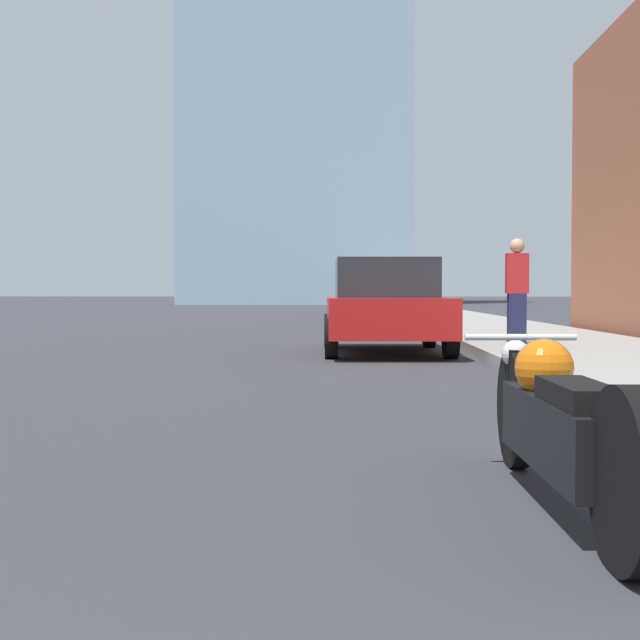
% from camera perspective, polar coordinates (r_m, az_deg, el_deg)
% --- Properties ---
extents(sidewalk, '(3.45, 240.00, 0.15)m').
position_cam_1_polar(sidewalk, '(39.41, 7.29, 0.44)').
color(sidewalk, gray).
rests_on(sidewalk, ground_plane).
extents(distant_tower, '(18.68, 18.68, 50.82)m').
position_cam_1_polar(distant_tower, '(82.18, -1.27, 19.08)').
color(distant_tower, '#8CA5BC').
rests_on(distant_tower, ground_plane).
extents(motorcycle, '(0.62, 2.64, 0.77)m').
position_cam_1_polar(motorcycle, '(4.32, 14.93, -6.40)').
color(motorcycle, black).
rests_on(motorcycle, ground_plane).
extents(parked_car_red, '(2.10, 4.42, 1.55)m').
position_cam_1_polar(parked_car_red, '(14.76, 4.17, 0.91)').
color(parked_car_red, red).
rests_on(parked_car_red, ground_plane).
extents(parked_car_yellow, '(2.03, 4.17, 1.63)m').
position_cam_1_polar(parked_car_yellow, '(26.92, 3.43, 1.39)').
color(parked_car_yellow, gold).
rests_on(parked_car_yellow, ground_plane).
extents(parked_car_blue, '(2.04, 4.11, 1.58)m').
position_cam_1_polar(parked_car_blue, '(37.79, 2.98, 1.49)').
color(parked_car_blue, '#1E3899').
rests_on(parked_car_blue, ground_plane).
extents(parked_car_white, '(1.97, 4.14, 1.69)m').
position_cam_1_polar(parked_car_white, '(49.76, 3.05, 1.61)').
color(parked_car_white, silver).
rests_on(parked_car_white, ground_plane).
extents(parked_car_black, '(2.01, 3.96, 1.66)m').
position_cam_1_polar(parked_car_black, '(59.94, 2.57, 1.64)').
color(parked_car_black, black).
rests_on(parked_car_black, ground_plane).
extents(pedestrian, '(0.36, 0.24, 1.73)m').
position_cam_1_polar(pedestrian, '(15.00, 12.49, 1.91)').
color(pedestrian, '#1E2347').
rests_on(pedestrian, sidewalk).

